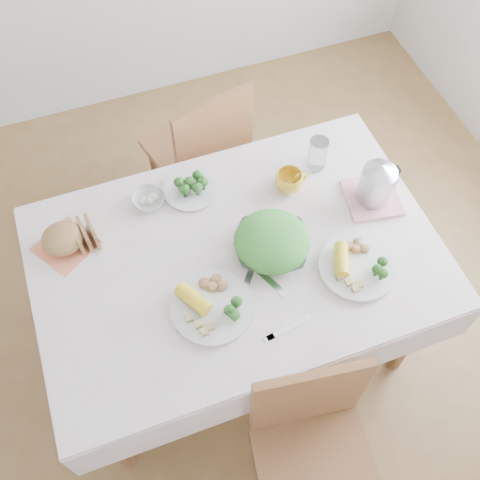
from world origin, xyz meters
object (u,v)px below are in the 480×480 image
object	(u,v)px
chair_far	(195,148)
yellow_mug	(289,181)
chair_near	(317,467)
electric_kettle	(378,180)
salad_bowl	(272,246)
dinner_plate_left	(212,307)
dining_table	(237,301)
dinner_plate_right	(357,268)

from	to	relation	value
chair_far	yellow_mug	size ratio (longest dim) A/B	8.33
chair_near	electric_kettle	size ratio (longest dim) A/B	4.88
chair_near	electric_kettle	xyz separation A→B (m)	(0.56, 0.81, 0.42)
salad_bowl	chair_near	bearing A→B (deg)	-97.99
chair_far	electric_kettle	bearing A→B (deg)	109.93
chair_near	dinner_plate_left	world-z (taller)	chair_near
dining_table	yellow_mug	size ratio (longest dim) A/B	12.69
dinner_plate_left	chair_far	bearing A→B (deg)	76.83
dining_table	salad_bowl	xyz separation A→B (m)	(0.13, -0.03, 0.42)
dinner_plate_left	electric_kettle	bearing A→B (deg)	17.64
chair_far	dinner_plate_left	world-z (taller)	chair_far
dinner_plate_left	electric_kettle	size ratio (longest dim) A/B	1.57
salad_bowl	dining_table	bearing A→B (deg)	167.26
dinner_plate_left	dinner_plate_right	distance (m)	0.55
chair_near	electric_kettle	distance (m)	1.07
chair_near	dinner_plate_right	world-z (taller)	chair_near
chair_near	yellow_mug	size ratio (longest dim) A/B	8.29
dinner_plate_right	yellow_mug	xyz separation A→B (m)	(-0.09, 0.43, 0.03)
electric_kettle	yellow_mug	bearing A→B (deg)	160.46
dining_table	salad_bowl	size ratio (longest dim) A/B	5.35
yellow_mug	chair_far	bearing A→B (deg)	110.69
chair_far	salad_bowl	world-z (taller)	chair_far
chair_far	dinner_plate_left	bearing A→B (deg)	62.57
dinner_plate_right	electric_kettle	size ratio (longest dim) A/B	1.51
chair_far	dining_table	bearing A→B (deg)	70.42
dinner_plate_right	yellow_mug	world-z (taller)	yellow_mug
dinner_plate_left	yellow_mug	xyz separation A→B (m)	(0.46, 0.40, 0.03)
chair_near	dinner_plate_left	xyz separation A→B (m)	(-0.18, 0.57, 0.31)
chair_near	salad_bowl	world-z (taller)	chair_near
salad_bowl	yellow_mug	distance (m)	0.30
dinner_plate_right	electric_kettle	bearing A→B (deg)	53.30
yellow_mug	chair_near	bearing A→B (deg)	-105.82
chair_near	dinner_plate_left	bearing A→B (deg)	115.53
dining_table	chair_near	distance (m)	0.75
dinner_plate_left	dinner_plate_right	size ratio (longest dim) A/B	1.04
chair_far	yellow_mug	distance (m)	0.72
dinner_plate_left	yellow_mug	world-z (taller)	yellow_mug
electric_kettle	dining_table	bearing A→B (deg)	-164.63
dining_table	dinner_plate_left	world-z (taller)	dinner_plate_left
dining_table	chair_near	xyz separation A→B (m)	(0.03, -0.75, 0.09)
chair_far	dinner_plate_left	size ratio (longest dim) A/B	3.12
salad_bowl	electric_kettle	world-z (taller)	electric_kettle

